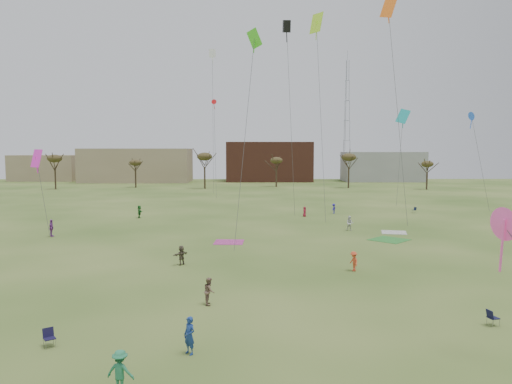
{
  "coord_description": "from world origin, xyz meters",
  "views": [
    {
      "loc": [
        -0.39,
        -33.0,
        9.26
      ],
      "look_at": [
        0.0,
        12.0,
        5.5
      ],
      "focal_mm": 34.43,
      "sensor_mm": 36.0,
      "label": 1
    }
  ],
  "objects_px": {
    "flyer_near_right": "(189,336)",
    "radio_tower": "(347,120)",
    "camp_chair_right": "(414,211)",
    "camp_chair_center": "(493,321)",
    "camp_chair_left": "(50,341)",
    "flyer_near_center": "(120,371)"
  },
  "relations": [
    {
      "from": "flyer_near_center",
      "to": "radio_tower",
      "type": "height_order",
      "value": "radio_tower"
    },
    {
      "from": "flyer_near_center",
      "to": "radio_tower",
      "type": "xyz_separation_m",
      "value": [
        35.44,
        139.81,
        18.37
      ]
    },
    {
      "from": "camp_chair_right",
      "to": "camp_chair_center",
      "type": "bearing_deg",
      "value": -40.28
    },
    {
      "from": "flyer_near_right",
      "to": "camp_chair_left",
      "type": "bearing_deg",
      "value": -145.75
    },
    {
      "from": "camp_chair_left",
      "to": "camp_chair_right",
      "type": "distance_m",
      "value": 60.7
    },
    {
      "from": "flyer_near_center",
      "to": "flyer_near_right",
      "type": "height_order",
      "value": "flyer_near_right"
    },
    {
      "from": "flyer_near_center",
      "to": "camp_chair_right",
      "type": "distance_m",
      "value": 62.16
    },
    {
      "from": "camp_chair_left",
      "to": "camp_chair_center",
      "type": "distance_m",
      "value": 22.57
    },
    {
      "from": "flyer_near_right",
      "to": "radio_tower",
      "type": "xyz_separation_m",
      "value": [
        33.24,
        136.24,
        18.34
      ]
    },
    {
      "from": "flyer_near_center",
      "to": "flyer_near_right",
      "type": "bearing_deg",
      "value": -110.83
    },
    {
      "from": "camp_chair_left",
      "to": "radio_tower",
      "type": "relative_size",
      "value": 0.02
    },
    {
      "from": "flyer_near_center",
      "to": "camp_chair_right",
      "type": "xyz_separation_m",
      "value": [
        29.46,
        54.73,
        -0.58
      ]
    },
    {
      "from": "camp_chair_left",
      "to": "camp_chair_right",
      "type": "relative_size",
      "value": 1.0
    },
    {
      "from": "camp_chair_center",
      "to": "radio_tower",
      "type": "distance_m",
      "value": 135.21
    },
    {
      "from": "camp_chair_left",
      "to": "camp_chair_center",
      "type": "height_order",
      "value": "same"
    },
    {
      "from": "radio_tower",
      "to": "camp_chair_center",
      "type": "bearing_deg",
      "value": -97.54
    },
    {
      "from": "flyer_near_center",
      "to": "radio_tower",
      "type": "relative_size",
      "value": 0.04
    },
    {
      "from": "flyer_near_right",
      "to": "camp_chair_center",
      "type": "bearing_deg",
      "value": 54.36
    },
    {
      "from": "flyer_near_right",
      "to": "camp_chair_right",
      "type": "relative_size",
      "value": 2.0
    },
    {
      "from": "camp_chair_left",
      "to": "camp_chair_right",
      "type": "xyz_separation_m",
      "value": [
        34.0,
        50.29,
        0.0
      ]
    },
    {
      "from": "camp_chair_center",
      "to": "camp_chair_right",
      "type": "relative_size",
      "value": 1.0
    },
    {
      "from": "flyer_near_right",
      "to": "camp_chair_center",
      "type": "height_order",
      "value": "flyer_near_right"
    }
  ]
}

